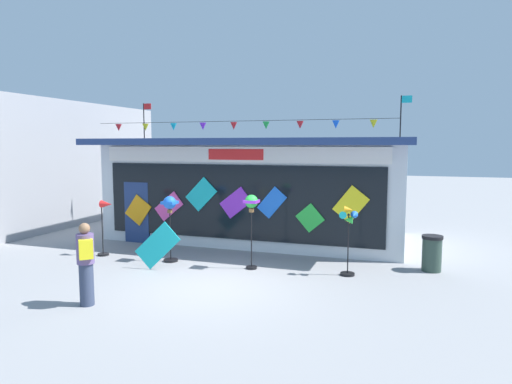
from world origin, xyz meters
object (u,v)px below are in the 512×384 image
at_px(kite_shop_building, 259,188).
at_px(person_near_camera, 86,262).
at_px(wind_spinner_far_left, 105,218).
at_px(trash_bin, 432,253).
at_px(wind_spinner_center_right, 348,229).
at_px(display_kite_on_ground, 157,246).
at_px(wind_spinner_center_left, 251,208).
at_px(wind_spinner_left, 170,211).

xyz_separation_m(kite_shop_building, person_near_camera, (-1.13, -7.60, -0.84)).
height_order(wind_spinner_far_left, trash_bin, wind_spinner_far_left).
bearing_deg(person_near_camera, kite_shop_building, -142.21).
distance_m(wind_spinner_center_right, trash_bin, 2.37).
xyz_separation_m(wind_spinner_far_left, wind_spinner_center_right, (6.90, 0.24, 0.06)).
distance_m(wind_spinner_center_right, display_kite_on_ground, 4.87).
distance_m(kite_shop_building, display_kite_on_ground, 5.10).
height_order(wind_spinner_center_right, person_near_camera, wind_spinner_center_right).
distance_m(kite_shop_building, wind_spinner_far_left, 5.31).
distance_m(wind_spinner_far_left, display_kite_on_ground, 2.35).
distance_m(wind_spinner_center_right, person_near_camera, 6.02).
height_order(wind_spinner_center_left, trash_bin, wind_spinner_center_left).
height_order(kite_shop_building, wind_spinner_far_left, kite_shop_building).
relative_size(wind_spinner_far_left, trash_bin, 1.77).
bearing_deg(kite_shop_building, wind_spinner_far_left, -129.33).
height_order(person_near_camera, trash_bin, person_near_camera).
bearing_deg(person_near_camera, wind_spinner_far_left, -101.67).
bearing_deg(trash_bin, wind_spinner_far_left, -171.42).
bearing_deg(wind_spinner_far_left, wind_spinner_left, 1.13).
bearing_deg(wind_spinner_center_left, wind_spinner_left, -179.46).
bearing_deg(wind_spinner_center_right, display_kite_on_ground, -168.02).
bearing_deg(wind_spinner_left, trash_bin, 10.82).
xyz_separation_m(wind_spinner_center_left, display_kite_on_ground, (-2.29, -0.83, -0.97)).
xyz_separation_m(wind_spinner_center_right, person_near_camera, (-4.69, -3.77, -0.28)).
height_order(wind_spinner_left, trash_bin, wind_spinner_left).
bearing_deg(wind_spinner_far_left, person_near_camera, -57.91).
bearing_deg(display_kite_on_ground, wind_spinner_left, 95.59).
bearing_deg(wind_spinner_center_right, wind_spinner_far_left, -177.98).
relative_size(kite_shop_building, wind_spinner_center_left, 5.23).
xyz_separation_m(wind_spinner_left, wind_spinner_center_left, (2.37, 0.02, 0.19)).
bearing_deg(kite_shop_building, trash_bin, -26.24).
bearing_deg(wind_spinner_center_left, wind_spinner_center_right, 4.19).
xyz_separation_m(wind_spinner_far_left, person_near_camera, (2.21, -3.53, -0.22)).
bearing_deg(trash_bin, person_near_camera, -143.90).
height_order(wind_spinner_center_right, trash_bin, wind_spinner_center_right).
relative_size(kite_shop_building, wind_spinner_left, 5.57).
distance_m(wind_spinner_center_left, wind_spinner_center_right, 2.49).
xyz_separation_m(wind_spinner_far_left, wind_spinner_left, (2.09, 0.04, 0.29)).
height_order(wind_spinner_far_left, wind_spinner_left, wind_spinner_left).
distance_m(kite_shop_building, wind_spinner_left, 4.24).
bearing_deg(kite_shop_building, wind_spinner_center_right, -47.09).
bearing_deg(wind_spinner_center_left, kite_shop_building, 105.52).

